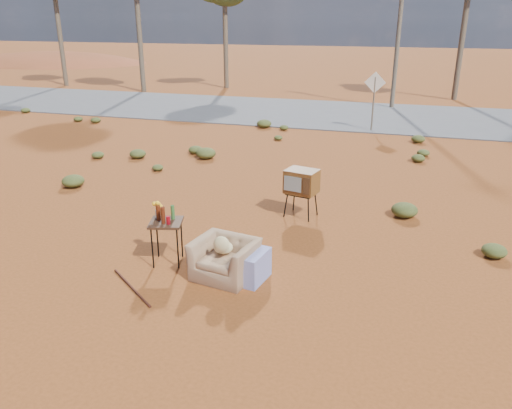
# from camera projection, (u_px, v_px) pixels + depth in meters

# --- Properties ---
(ground) EXTENTS (140.00, 140.00, 0.00)m
(ground) POSITION_uv_depth(u_px,v_px,m) (224.00, 268.00, 8.61)
(ground) COLOR brown
(ground) RESTS_ON ground
(highway) EXTENTS (140.00, 7.00, 0.04)m
(highway) POSITION_uv_depth(u_px,v_px,m) (342.00, 114.00, 22.03)
(highway) COLOR #565659
(highway) RESTS_ON ground
(dirt_mound) EXTENTS (26.00, 18.00, 2.00)m
(dirt_mound) POSITION_uv_depth(u_px,v_px,m) (52.00, 63.00, 47.21)
(dirt_mound) COLOR brown
(dirt_mound) RESTS_ON ground
(armchair) EXTENTS (1.26, 0.80, 0.86)m
(armchair) POSITION_uv_depth(u_px,v_px,m) (230.00, 255.00, 8.16)
(armchair) COLOR #967151
(armchair) RESTS_ON ground
(tv_unit) EXTENTS (0.74, 0.65, 1.04)m
(tv_unit) POSITION_uv_depth(u_px,v_px,m) (302.00, 182.00, 10.56)
(tv_unit) COLOR black
(tv_unit) RESTS_ON ground
(side_table) EXTENTS (0.67, 0.67, 1.09)m
(side_table) POSITION_uv_depth(u_px,v_px,m) (164.00, 219.00, 8.55)
(side_table) COLOR #3D2216
(side_table) RESTS_ON ground
(rusty_bar) EXTENTS (1.14, 0.89, 0.04)m
(rusty_bar) POSITION_uv_depth(u_px,v_px,m) (132.00, 287.00, 7.94)
(rusty_bar) COLOR #481D13
(rusty_bar) RESTS_ON ground
(road_sign) EXTENTS (0.78, 0.06, 2.19)m
(road_sign) POSITION_uv_depth(u_px,v_px,m) (374.00, 91.00, 18.41)
(road_sign) COLOR brown
(road_sign) RESTS_ON ground
(utility_pole_center) EXTENTS (1.40, 0.20, 8.00)m
(utility_pole_center) POSITION_uv_depth(u_px,v_px,m) (400.00, 15.00, 22.27)
(utility_pole_center) COLOR brown
(utility_pole_center) RESTS_ON ground
(scrub_patch) EXTENTS (17.49, 8.07, 0.33)m
(scrub_patch) POSITION_uv_depth(u_px,v_px,m) (254.00, 181.00, 12.73)
(scrub_patch) COLOR #4C5224
(scrub_patch) RESTS_ON ground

